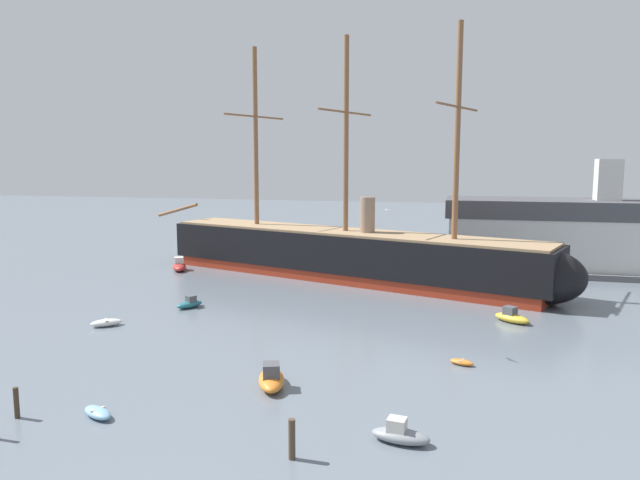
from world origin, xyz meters
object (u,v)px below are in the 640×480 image
motorboat_near_centre (271,378)px  seagull_in_flight (389,210)px  motorboat_alongside_bow (190,304)px  mooring_piling_nearest (16,403)px  motorboat_foreground_right (400,434)px  motorboat_far_left (179,266)px  dinghy_mid_left (106,323)px  dinghy_mid_right (462,362)px  mooring_piling_right_pair (292,439)px  tall_ship (345,254)px  dinghy_foreground_left (98,413)px  motorboat_alongside_stern (512,317)px

motorboat_near_centre → seagull_in_flight: bearing=57.0°
motorboat_alongside_bow → mooring_piling_nearest: size_ratio=1.69×
motorboat_foreground_right → motorboat_far_left: 58.42m
motorboat_far_left → dinghy_mid_left: bearing=-76.7°
dinghy_mid_right → mooring_piling_right_pair: 19.50m
dinghy_mid_right → mooring_piling_nearest: (-26.86, -16.59, 0.77)m
motorboat_near_centre → mooring_piling_nearest: bearing=-147.9°
dinghy_mid_right → motorboat_near_centre: bearing=-148.7°
tall_ship → mooring_piling_right_pair: tall_ship is taller
dinghy_mid_left → mooring_piling_right_pair: size_ratio=1.36×
motorboat_alongside_bow → seagull_in_flight: seagull_in_flight is taller
motorboat_alongside_bow → motorboat_far_left: motorboat_far_left is taller
tall_ship → motorboat_alongside_bow: tall_ship is taller
dinghy_mid_right → seagull_in_flight: seagull_in_flight is taller
tall_ship → motorboat_foreground_right: size_ratio=17.86×
dinghy_mid_right → tall_ship: bearing=116.8°
dinghy_mid_left → motorboat_alongside_bow: (4.58, 8.55, 0.11)m
dinghy_mid_right → dinghy_mid_left: bearing=174.9°
dinghy_foreground_left → dinghy_mid_left: 21.57m
dinghy_foreground_left → mooring_piling_nearest: mooring_piling_nearest is taller
dinghy_mid_left → mooring_piling_nearest: 20.68m
tall_ship → motorboat_alongside_stern: (20.24, -17.05, -2.90)m
mooring_piling_nearest → mooring_piling_right_pair: bearing=-2.6°
motorboat_foreground_right → dinghy_mid_right: motorboat_foreground_right is taller
tall_ship → dinghy_mid_right: (15.61, -30.89, -3.22)m
tall_ship → motorboat_near_centre: size_ratio=13.52×
motorboat_near_centre → motorboat_far_left: bearing=124.7°
motorboat_alongside_bow → mooring_piling_nearest: bearing=-85.9°
tall_ship → motorboat_near_centre: bearing=-86.2°
motorboat_alongside_stern → seagull_in_flight: bearing=-133.9°
motorboat_alongside_stern → mooring_piling_nearest: size_ratio=1.96×
dinghy_mid_left → motorboat_alongside_stern: bearing=15.9°
motorboat_alongside_bow → mooring_piling_right_pair: size_ratio=1.49×
dinghy_foreground_left → motorboat_alongside_bow: bearing=104.3°
dinghy_foreground_left → motorboat_far_left: bearing=111.3°
tall_ship → mooring_piling_nearest: size_ratio=31.94×
tall_ship → mooring_piling_right_pair: bearing=-81.9°
tall_ship → motorboat_alongside_stern: bearing=-40.1°
tall_ship → dinghy_mid_left: bearing=-122.6°
dinghy_foreground_left → motorboat_alongside_bow: motorboat_alongside_bow is taller
motorboat_alongside_stern → tall_ship: bearing=139.9°
dinghy_mid_right → motorboat_far_left: motorboat_far_left is taller
motorboat_alongside_bow → motorboat_far_left: 22.63m
dinghy_mid_left → motorboat_alongside_bow: size_ratio=0.91×
dinghy_foreground_left → motorboat_foreground_right: bearing=3.5°
motorboat_near_centre → motorboat_far_left: (-27.08, 39.12, 0.03)m
motorboat_foreground_right → motorboat_near_centre: (-9.78, 6.20, 0.14)m
motorboat_far_left → mooring_piling_nearest: bearing=-74.5°
motorboat_alongside_bow → seagull_in_flight: 26.89m
dinghy_foreground_left → dinghy_mid_right: (22.03, 15.30, -0.08)m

